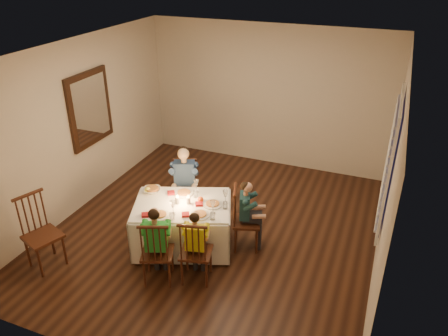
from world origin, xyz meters
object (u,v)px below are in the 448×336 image
at_px(chair_end, 246,246).
at_px(serving_bowl, 152,190).
at_px(adult, 186,216).
at_px(chair_adult, 186,216).
at_px(chair_extra, 49,265).
at_px(child_teal, 246,246).
at_px(chair_near_left, 160,279).
at_px(child_green, 160,279).
at_px(child_yellow, 197,278).
at_px(chair_near_right, 197,278).
at_px(dining_table, 183,216).

height_order(chair_end, serving_bowl, serving_bowl).
relative_size(adult, serving_bowl, 4.92).
distance_m(chair_adult, chair_end, 1.17).
distance_m(chair_extra, child_teal, 2.65).
xyz_separation_m(chair_near_left, adult, (-0.32, 1.41, 0.00)).
relative_size(chair_adult, child_green, 0.87).
bearing_deg(serving_bowl, child_yellow, -34.73).
xyz_separation_m(chair_near_right, child_teal, (0.36, 0.86, 0.00)).
relative_size(chair_end, child_teal, 0.90).
distance_m(adult, child_teal, 1.17).
height_order(dining_table, child_teal, dining_table).
bearing_deg(dining_table, child_teal, -1.00).
height_order(chair_end, child_yellow, child_yellow).
xyz_separation_m(dining_table, chair_adult, (-0.29, 0.66, -0.48)).
distance_m(dining_table, chair_adult, 0.87).
height_order(child_yellow, child_teal, child_teal).
bearing_deg(serving_bowl, chair_end, 7.29).
distance_m(chair_near_right, child_yellow, 0.00).
distance_m(dining_table, serving_bowl, 0.59).
relative_size(adult, child_yellow, 1.18).
bearing_deg(child_yellow, child_green, 9.47).
distance_m(chair_end, adult, 1.17).
distance_m(chair_end, chair_extra, 2.65).
bearing_deg(adult, child_yellow, -80.11).
xyz_separation_m(chair_end, serving_bowl, (-1.35, -0.17, 0.71)).
relative_size(chair_adult, chair_end, 1.00).
relative_size(chair_end, child_green, 0.87).
bearing_deg(chair_adult, child_green, -98.90).
relative_size(dining_table, serving_bowl, 6.51).
xyz_separation_m(child_teal, serving_bowl, (-1.35, -0.17, 0.71)).
xyz_separation_m(adult, child_green, (0.32, -1.41, 0.00)).
bearing_deg(dining_table, chair_extra, -164.94).
bearing_deg(adult, dining_table, -88.03).
xyz_separation_m(chair_end, child_teal, (0.00, 0.00, 0.00)).
bearing_deg(chair_near_left, chair_adult, -98.44).
distance_m(child_green, child_teal, 1.31).
height_order(chair_near_left, chair_end, same).
xyz_separation_m(chair_adult, serving_bowl, (-0.24, -0.54, 0.71)).
bearing_deg(dining_table, serving_bowl, 146.28).
relative_size(child_green, child_teal, 1.03).
relative_size(dining_table, chair_near_right, 1.68).
bearing_deg(child_yellow, adult, -72.21).
xyz_separation_m(chair_adult, adult, (0.00, 0.00, 0.00)).
bearing_deg(chair_near_left, chair_extra, -9.89).
height_order(dining_table, child_yellow, dining_table).
bearing_deg(chair_end, chair_adult, 53.93).
distance_m(chair_near_right, chair_end, 0.93).
distance_m(adult, child_green, 1.45).
bearing_deg(chair_end, chair_extra, 102.67).
bearing_deg(chair_near_right, child_teal, -126.31).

